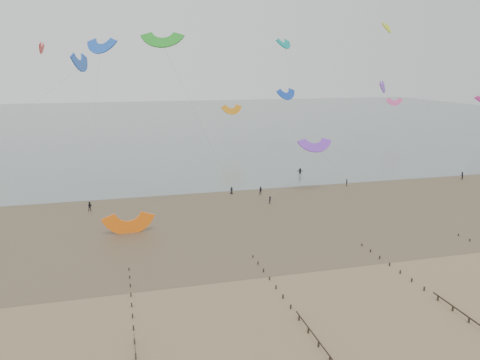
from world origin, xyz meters
name	(u,v)px	position (x,y,z in m)	size (l,w,h in m)	color
ground	(249,298)	(0.00, 0.00, 0.00)	(500.00, 500.00, 0.00)	brown
sea_and_shore	(179,217)	(-4.08, 34.40, 0.01)	(500.00, 665.00, 0.03)	#475654
kitesurfers	(268,186)	(18.34, 48.91, 0.90)	(132.00, 24.32, 1.90)	black
grounded_kite	(129,233)	(-13.49, 27.44, 0.00)	(7.28, 3.81, 5.54)	orange
kites_airborne	(160,90)	(-1.63, 91.23, 21.06)	(246.67, 113.95, 38.89)	#FF57A3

